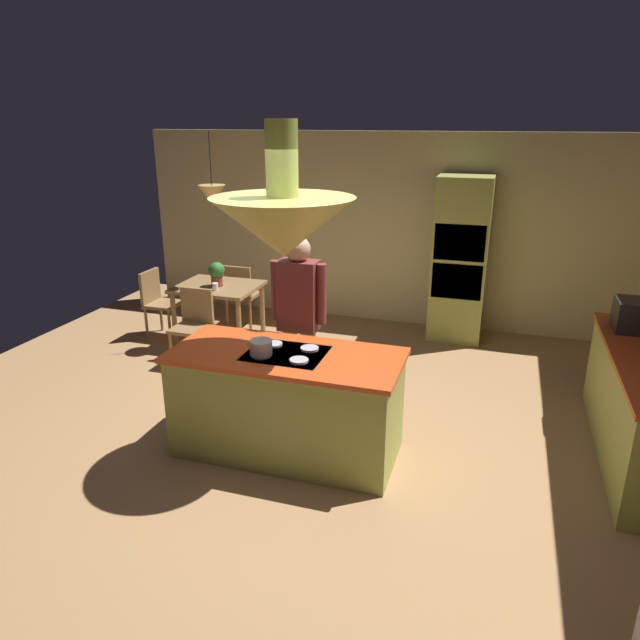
% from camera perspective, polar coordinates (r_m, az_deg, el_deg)
% --- Properties ---
extents(ground, '(8.16, 8.16, 0.00)m').
position_cam_1_polar(ground, '(5.28, -2.40, -11.57)').
color(ground, '#AD7F51').
extents(wall_back, '(6.80, 0.10, 2.55)m').
position_cam_1_polar(wall_back, '(7.99, 6.05, 8.86)').
color(wall_back, beige).
rests_on(wall_back, ground).
extents(kitchen_island, '(1.90, 0.86, 0.92)m').
position_cam_1_polar(kitchen_island, '(4.90, -3.28, -8.13)').
color(kitchen_island, '#A0A84C').
rests_on(kitchen_island, ground).
extents(oven_tower, '(0.66, 0.62, 2.06)m').
position_cam_1_polar(oven_tower, '(7.50, 13.61, 5.81)').
color(oven_tower, '#A0A84C').
rests_on(oven_tower, ground).
extents(dining_table, '(0.99, 0.82, 0.76)m').
position_cam_1_polar(dining_table, '(7.27, -9.98, 2.53)').
color(dining_table, olive).
rests_on(dining_table, ground).
extents(person_at_island, '(0.53, 0.23, 1.72)m').
position_cam_1_polar(person_at_island, '(5.33, -2.11, 0.53)').
color(person_at_island, tan).
rests_on(person_at_island, ground).
extents(range_hood, '(1.10, 1.10, 1.00)m').
position_cam_1_polar(range_hood, '(4.41, -3.66, 9.45)').
color(range_hood, '#A0A84C').
extents(pendant_light_over_table, '(0.32, 0.32, 0.82)m').
position_cam_1_polar(pendant_light_over_table, '(7.02, -10.57, 12.06)').
color(pendant_light_over_table, '#E0B266').
extents(chair_facing_island, '(0.40, 0.40, 0.87)m').
position_cam_1_polar(chair_facing_island, '(6.79, -12.34, -0.12)').
color(chair_facing_island, olive).
rests_on(chair_facing_island, ground).
extents(chair_by_back_wall, '(0.40, 0.40, 0.87)m').
position_cam_1_polar(chair_by_back_wall, '(7.85, -7.83, 2.80)').
color(chair_by_back_wall, olive).
rests_on(chair_by_back_wall, ground).
extents(chair_at_corner, '(0.40, 0.40, 0.87)m').
position_cam_1_polar(chair_at_corner, '(7.74, -15.67, 2.02)').
color(chair_at_corner, olive).
rests_on(chair_at_corner, ground).
extents(potted_plant_on_table, '(0.20, 0.20, 0.30)m').
position_cam_1_polar(potted_plant_on_table, '(7.16, -10.15, 4.60)').
color(potted_plant_on_table, '#99382D').
rests_on(potted_plant_on_table, dining_table).
extents(cup_on_table, '(0.07, 0.07, 0.09)m').
position_cam_1_polar(cup_on_table, '(7.02, -10.27, 3.25)').
color(cup_on_table, white).
rests_on(cup_on_table, dining_table).
extents(cooking_pot_on_cooktop, '(0.18, 0.18, 0.12)m').
position_cam_1_polar(cooking_pot_on_cooktop, '(4.62, -5.84, -2.71)').
color(cooking_pot_on_cooktop, '#B2B2B7').
rests_on(cooking_pot_on_cooktop, kitchen_island).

